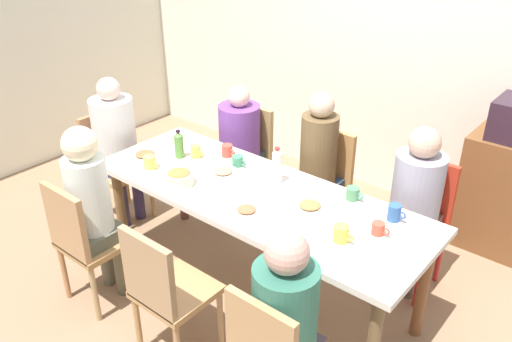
% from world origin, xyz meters
% --- Properties ---
extents(ground_plane, '(6.98, 6.98, 0.00)m').
position_xyz_m(ground_plane, '(0.00, 0.00, 0.00)').
color(ground_plane, '#8F6F53').
extents(wall_back, '(6.05, 0.12, 2.60)m').
position_xyz_m(wall_back, '(0.00, 1.88, 1.30)').
color(wall_back, silver).
rests_on(wall_back, ground_plane).
extents(wall_left, '(0.12, 3.88, 2.60)m').
position_xyz_m(wall_left, '(-2.97, 0.00, 1.30)').
color(wall_left, beige).
rests_on(wall_left, ground_plane).
extents(dining_table, '(2.27, 0.82, 0.77)m').
position_xyz_m(dining_table, '(0.00, 0.00, 0.69)').
color(dining_table, silver).
rests_on(dining_table, ground_plane).
extents(chair_0, '(0.40, 0.40, 0.90)m').
position_xyz_m(chair_0, '(0.76, 0.79, 0.51)').
color(chair_0, red).
rests_on(chair_0, ground_plane).
extents(person_0, '(0.32, 0.32, 1.19)m').
position_xyz_m(person_0, '(0.76, 0.70, 0.72)').
color(person_0, brown).
rests_on(person_0, ground_plane).
extents(chair_1, '(0.40, 0.40, 0.90)m').
position_xyz_m(chair_1, '(0.00, -0.79, 0.51)').
color(chair_1, '#B08050').
rests_on(chair_1, ground_plane).
extents(person_2, '(0.31, 0.31, 1.17)m').
position_xyz_m(person_2, '(0.76, -0.70, 0.71)').
color(person_2, '#464544').
rests_on(person_2, ground_plane).
extents(chair_3, '(0.40, 0.40, 0.90)m').
position_xyz_m(chair_3, '(-1.51, 0.00, 0.51)').
color(chair_3, tan).
rests_on(chair_3, ground_plane).
extents(person_3, '(0.33, 0.33, 1.23)m').
position_xyz_m(person_3, '(-1.42, 0.00, 0.74)').
color(person_3, '#342B4F').
rests_on(person_3, ground_plane).
extents(chair_4, '(0.40, 0.40, 0.90)m').
position_xyz_m(chair_4, '(-0.76, 0.79, 0.51)').
color(chair_4, tan).
rests_on(chair_4, ground_plane).
extents(person_4, '(0.33, 0.33, 1.12)m').
position_xyz_m(person_4, '(-0.76, 0.70, 0.68)').
color(person_4, '#25314B').
rests_on(person_4, ground_plane).
extents(chair_5, '(0.40, 0.40, 0.90)m').
position_xyz_m(chair_5, '(0.00, 0.79, 0.51)').
color(chair_5, '#A67C53').
rests_on(chair_5, ground_plane).
extents(person_5, '(0.30, 0.30, 1.24)m').
position_xyz_m(person_5, '(-0.00, 0.70, 0.72)').
color(person_5, '#2A2E44').
rests_on(person_5, ground_plane).
extents(chair_6, '(0.40, 0.40, 0.90)m').
position_xyz_m(chair_6, '(-0.76, -0.79, 0.51)').
color(chair_6, '#A67948').
rests_on(chair_6, ground_plane).
extents(person_6, '(0.30, 0.30, 1.24)m').
position_xyz_m(person_6, '(-0.76, -0.70, 0.74)').
color(person_6, brown).
rests_on(person_6, ground_plane).
extents(plate_0, '(0.23, 0.23, 0.04)m').
position_xyz_m(plate_0, '(-0.32, 0.04, 0.79)').
color(plate_0, silver).
rests_on(plate_0, dining_table).
extents(plate_1, '(0.20, 0.20, 0.04)m').
position_xyz_m(plate_1, '(0.11, -0.22, 0.79)').
color(plate_1, silver).
rests_on(plate_1, dining_table).
extents(plate_2, '(0.24, 0.24, 0.04)m').
position_xyz_m(plate_2, '(0.37, 0.05, 0.79)').
color(plate_2, silver).
rests_on(plate_2, dining_table).
extents(plate_3, '(0.25, 0.25, 0.04)m').
position_xyz_m(plate_3, '(-0.92, -0.12, 0.79)').
color(plate_3, silver).
rests_on(plate_3, dining_table).
extents(bowl_0, '(0.18, 0.18, 0.10)m').
position_xyz_m(bowl_0, '(-0.44, -0.24, 0.82)').
color(bowl_0, beige).
rests_on(bowl_0, dining_table).
extents(cup_0, '(0.11, 0.07, 0.07)m').
position_xyz_m(cup_0, '(0.81, 0.07, 0.81)').
color(cup_0, '#C24A36').
rests_on(cup_0, dining_table).
extents(cup_1, '(0.11, 0.07, 0.09)m').
position_xyz_m(cup_1, '(-0.64, 0.11, 0.82)').
color(cup_1, '#EAC64E').
rests_on(cup_1, dining_table).
extents(cup_2, '(0.12, 0.08, 0.09)m').
position_xyz_m(cup_2, '(0.69, -0.11, 0.82)').
color(cup_2, yellow).
rests_on(cup_2, dining_table).
extents(cup_3, '(0.11, 0.08, 0.07)m').
position_xyz_m(cup_3, '(-0.32, 0.20, 0.81)').
color(cup_3, '#3D8461').
rests_on(cup_3, dining_table).
extents(cup_4, '(0.11, 0.08, 0.10)m').
position_xyz_m(cup_4, '(0.81, 0.26, 0.82)').
color(cup_4, '#2E5896').
rests_on(cup_4, dining_table).
extents(cup_5, '(0.12, 0.08, 0.08)m').
position_xyz_m(cup_5, '(0.51, 0.31, 0.81)').
color(cup_5, '#4A8357').
rests_on(cup_5, dining_table).
extents(cup_6, '(0.12, 0.09, 0.09)m').
position_xyz_m(cup_6, '(-0.76, -0.21, 0.82)').
color(cup_6, '#EABD53').
rests_on(cup_6, dining_table).
extents(cup_7, '(0.12, 0.08, 0.09)m').
position_xyz_m(cup_7, '(-0.48, 0.26, 0.82)').
color(cup_7, '#CC4337').
rests_on(cup_7, dining_table).
extents(bottle_0, '(0.07, 0.07, 0.25)m').
position_xyz_m(bottle_0, '(0.02, 0.18, 0.89)').
color(bottle_0, silver).
rests_on(bottle_0, dining_table).
extents(bottle_1, '(0.06, 0.06, 0.21)m').
position_xyz_m(bottle_1, '(-0.73, 0.04, 0.87)').
color(bottle_1, '#4D8235').
rests_on(bottle_1, dining_table).
extents(side_cabinet, '(0.70, 0.44, 0.90)m').
position_xyz_m(side_cabinet, '(1.14, 1.58, 0.45)').
color(side_cabinet, brown).
rests_on(side_cabinet, ground_plane).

